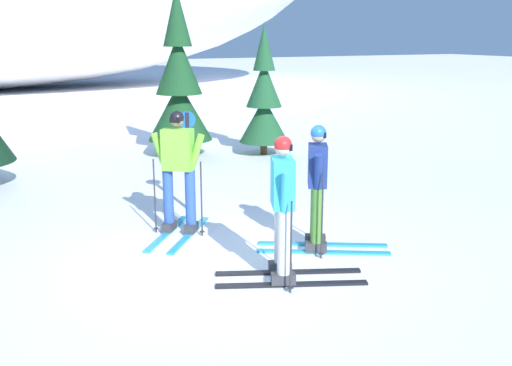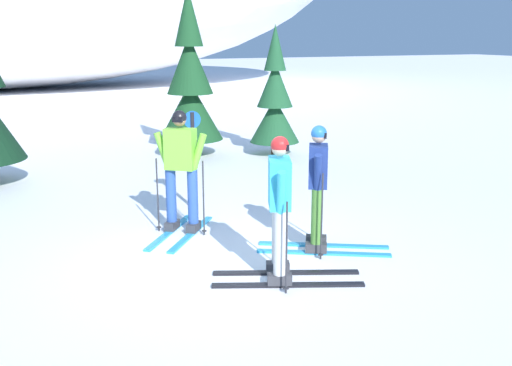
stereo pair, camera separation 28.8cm
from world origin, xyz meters
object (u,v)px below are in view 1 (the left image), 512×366
trail_marker_post (188,155)px  pine_tree_center_right (179,87)px  skier_cyan_jacket (283,206)px  pine_tree_far_right (264,101)px  skier_lime_jacket (178,170)px  skier_navy_jacket (318,187)px

trail_marker_post → pine_tree_center_right: bearing=73.2°
skier_cyan_jacket → pine_tree_center_right: pine_tree_center_right is taller
skier_cyan_jacket → pine_tree_far_right: 7.54m
trail_marker_post → skier_lime_jacket: bearing=-115.9°
skier_lime_jacket → trail_marker_post: bearing=64.1°
skier_cyan_jacket → trail_marker_post: (-0.04, 3.20, 0.01)m
pine_tree_center_right → pine_tree_far_right: 2.01m
skier_navy_jacket → pine_tree_center_right: bearing=86.8°
trail_marker_post → skier_navy_jacket: bearing=-69.6°
skier_navy_jacket → pine_tree_far_right: size_ratio=0.57×
pine_tree_center_right → pine_tree_far_right: size_ratio=1.28×
skier_cyan_jacket → skier_navy_jacket: bearing=38.4°
skier_lime_jacket → pine_tree_far_right: pine_tree_far_right is taller
skier_navy_jacket → skier_lime_jacket: 2.04m
skier_cyan_jacket → trail_marker_post: 3.20m
skier_cyan_jacket → pine_tree_far_right: bearing=65.4°
pine_tree_center_right → pine_tree_far_right: pine_tree_center_right is taller
skier_navy_jacket → skier_lime_jacket: bearing=135.0°
skier_navy_jacket → trail_marker_post: bearing=110.4°
skier_lime_jacket → pine_tree_far_right: (3.68, 4.70, 0.33)m
skier_cyan_jacket → pine_tree_center_right: size_ratio=0.47×
skier_lime_jacket → skier_cyan_jacket: size_ratio=0.99×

